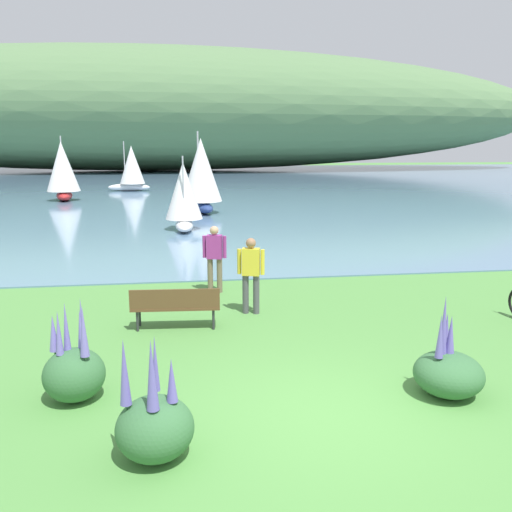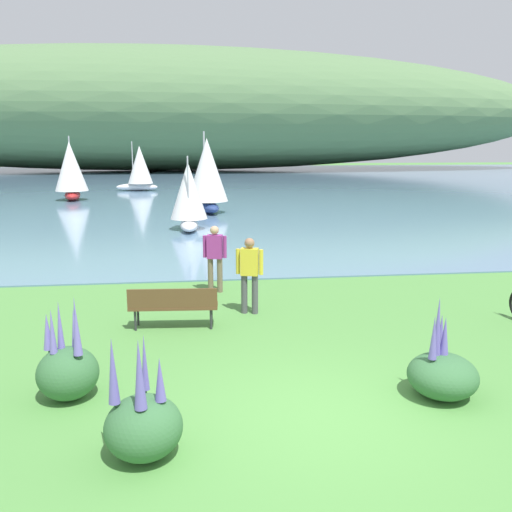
{
  "view_description": "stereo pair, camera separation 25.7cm",
  "coord_description": "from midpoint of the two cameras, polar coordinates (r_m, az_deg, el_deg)",
  "views": [
    {
      "loc": [
        -1.88,
        -6.64,
        3.71
      ],
      "look_at": [
        -0.08,
        6.14,
        1.0
      ],
      "focal_mm": 37.43,
      "sensor_mm": 36.0,
      "label": 1
    },
    {
      "loc": [
        -1.63,
        -6.68,
        3.71
      ],
      "look_at": [
        -0.08,
        6.14,
        1.0
      ],
      "focal_mm": 37.43,
      "sensor_mm": 36.0,
      "label": 2
    }
  ],
  "objects": [
    {
      "name": "park_bench_near_camera",
      "position": [
        11.01,
        -8.17,
        -5.1
      ],
      "size": [
        1.83,
        0.6,
        0.88
      ],
      "color": "brown",
      "rests_on": "ground"
    },
    {
      "name": "person_at_shoreline",
      "position": [
        13.51,
        -3.88,
        0.16
      ],
      "size": [
        0.59,
        0.3,
        1.71
      ],
      "color": "#72604C",
      "rests_on": "ground"
    },
    {
      "name": "distant_hillside",
      "position": [
        79.51,
        -10.24,
        15.14
      ],
      "size": [
        118.59,
        28.0,
        16.99
      ],
      "primitive_type": "ellipsoid",
      "color": "#567A4C",
      "rests_on": "bay_water"
    },
    {
      "name": "sailboat_nearest_to_shore",
      "position": [
        23.48,
        -6.91,
        6.47
      ],
      "size": [
        1.63,
        2.73,
        3.2
      ],
      "color": "white",
      "rests_on": "bay_water"
    },
    {
      "name": "person_on_the_grass",
      "position": [
        11.75,
        -0.07,
        -1.58
      ],
      "size": [
        0.59,
        0.32,
        1.71
      ],
      "color": "#4C4C51",
      "rests_on": "ground"
    },
    {
      "name": "sailboat_far_off",
      "position": [
        37.86,
        -19.01,
        8.67
      ],
      "size": [
        2.49,
        3.72,
        4.23
      ],
      "color": "#B22323",
      "rests_on": "bay_water"
    },
    {
      "name": "sailboat_toward_hillside",
      "position": [
        29.17,
        -5.0,
        8.63
      ],
      "size": [
        2.61,
        3.85,
        4.37
      ],
      "color": "navy",
      "rests_on": "bay_water"
    },
    {
      "name": "bay_water",
      "position": [
        54.45,
        -5.07,
        7.91
      ],
      "size": [
        180.0,
        80.0,
        0.04
      ],
      "primitive_type": "cube",
      "color": "#5B7F9E",
      "rests_on": "ground"
    },
    {
      "name": "echium_bush_closest_to_camera",
      "position": [
        6.79,
        -10.86,
        -17.19
      ],
      "size": [
        0.94,
        0.94,
        1.58
      ],
      "color": "#386B3D",
      "rests_on": "ground"
    },
    {
      "name": "echium_bush_mid_cluster",
      "position": [
        8.63,
        20.12,
        -11.68
      ],
      "size": [
        1.04,
        1.04,
        1.54
      ],
      "color": "#386B3D",
      "rests_on": "ground"
    },
    {
      "name": "ground_plane",
      "position": [
        7.82,
        7.24,
        -16.55
      ],
      "size": [
        200.0,
        200.0,
        0.0
      ],
      "primitive_type": "plane",
      "color": "#518E42"
    },
    {
      "name": "echium_bush_beside_closest",
      "position": [
        8.47,
        -18.65,
        -11.43
      ],
      "size": [
        0.9,
        0.9,
        1.53
      ],
      "color": "#386B3D",
      "rests_on": "ground"
    },
    {
      "name": "sailboat_mid_bay",
      "position": [
        44.28,
        -12.18,
        9.21
      ],
      "size": [
        3.4,
        2.16,
        3.91
      ],
      "color": "white",
      "rests_on": "bay_water"
    }
  ]
}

